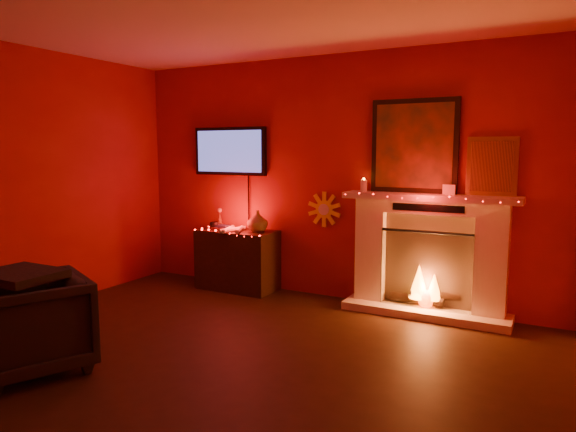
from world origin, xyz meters
name	(u,v)px	position (x,y,z in m)	size (l,w,h in m)	color
room	(185,196)	(0.00, 0.00, 1.35)	(5.00, 5.00, 5.00)	black
fireplace	(428,244)	(1.14, 2.39, 0.72)	(1.72, 0.40, 2.18)	beige
tv	(230,151)	(-1.30, 2.45, 1.65)	(1.00, 0.07, 1.24)	black
sunburst_clock	(324,209)	(-0.05, 2.48, 1.00)	(0.40, 0.03, 0.40)	yellow
console_table	(238,257)	(-1.07, 2.26, 0.39)	(0.94, 0.54, 0.97)	black
armchair	(30,325)	(-1.17, -0.41, 0.36)	(0.78, 0.80, 0.73)	black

